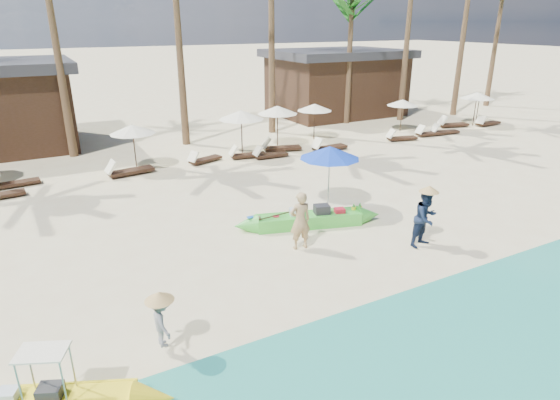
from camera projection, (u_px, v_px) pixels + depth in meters
ground at (271, 269)px, 12.25m from camera, size 240.00×240.00×0.00m
wet_sand_strip at (403, 393)px, 8.13m from camera, size 240.00×4.50×0.01m
green_canoe at (309, 219)px, 14.73m from camera, size 5.17×1.83×0.67m
tourist at (300, 221)px, 13.07m from camera, size 0.66×0.47×1.70m
vendor_green at (426, 218)px, 13.24m from camera, size 0.92×0.77×1.70m
vendor_yellow at (162, 321)px, 8.91m from camera, size 0.43×0.70×1.06m
blue_umbrella at (330, 152)px, 15.57m from camera, size 2.03×2.03×2.19m
lounger_4_left at (14, 182)px, 18.23m from camera, size 1.70×0.67×0.56m
resort_parasol_5 at (132, 129)px, 19.80m from camera, size 1.93×1.93×1.99m
lounger_5_left at (128, 170)px, 19.60m from camera, size 2.01×0.83×0.66m
resort_parasol_6 at (241, 115)px, 21.76m from camera, size 2.15×2.15×2.21m
lounger_6_left at (203, 159)px, 21.34m from camera, size 1.73×1.01×0.56m
lounger_6_right at (246, 154)px, 22.08m from camera, size 1.80×0.81×0.59m
resort_parasol_7 at (277, 110)px, 23.53m from camera, size 2.04×2.04×2.10m
lounger_7_left at (269, 154)px, 22.09m from camera, size 1.71×0.62×0.57m
lounger_7_right at (280, 147)px, 23.25m from camera, size 2.02×1.08×0.66m
resort_parasol_8 at (315, 107)px, 25.11m from camera, size 1.88×1.88×1.94m
lounger_8_left at (328, 147)px, 23.32m from camera, size 1.90×0.63×0.64m
resort_parasol_9 at (403, 103)px, 27.07m from camera, size 1.79×1.79×1.85m
lounger_9_left at (400, 137)px, 25.33m from camera, size 1.76×0.90×0.57m
lounger_9_right at (429, 133)px, 26.33m from camera, size 1.79×0.77×0.59m
resort_parasol_10 at (477, 95)px, 28.48m from camera, size 1.99×1.99×2.05m
lounger_10_left at (443, 131)px, 26.76m from camera, size 1.74×0.88×0.57m
lounger_10_right at (452, 124)px, 28.52m from camera, size 2.00×1.03×0.65m
resort_parasol_11 at (480, 96)px, 29.22m from camera, size 1.84×1.84×1.89m
lounger_11_left at (487, 123)px, 28.94m from camera, size 1.83×0.63×0.61m
palm_6 at (352, 3)px, 27.35m from camera, size 2.08×2.08×8.51m
pavilion_east at (336, 82)px, 32.05m from camera, size 8.80×6.60×4.30m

